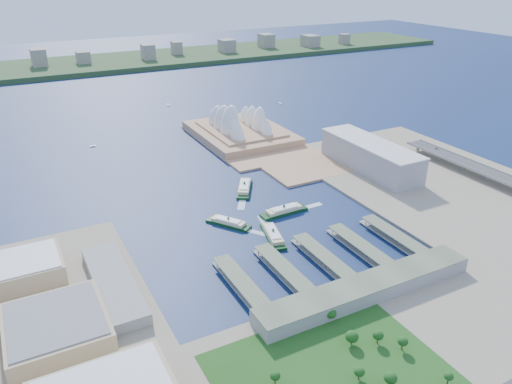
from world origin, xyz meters
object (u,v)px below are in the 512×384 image
opera_house (240,118)px  ferry_b (244,186)px  toaster_building (370,156)px  ferry_c (273,233)px  ferry_d (284,209)px  car_c (437,149)px  ferry_a (228,221)px

opera_house → ferry_b: bearing=-114.9°
toaster_building → ferry_c: 220.86m
ferry_c → toaster_building: bearing=-140.9°
toaster_building → ferry_d: (-162.32, -54.02, -15.35)m
ferry_d → car_c: size_ratio=11.65×
ferry_a → toaster_building: bearing=-22.2°
opera_house → ferry_a: (-137.20, -249.69, -27.38)m
car_c → opera_house: bearing=133.4°
car_c → ferry_c: bearing=-164.7°
ferry_b → car_c: 283.95m
ferry_c → car_c: car_c is taller
ferry_c → car_c: (308.00, 84.42, 10.50)m
toaster_building → ferry_b: (-173.07, 20.87, -15.13)m
ferry_d → ferry_b: bearing=6.1°
toaster_building → ferry_a: size_ratio=3.17×
opera_house → ferry_c: size_ratio=3.39×
opera_house → ferry_a: opera_house is taller
ferry_b → ferry_c: size_ratio=1.07×
opera_house → ferry_a: bearing=-118.8°
ferry_a → ferry_d: ferry_d is taller
ferry_b → ferry_c: bearing=-71.4°
toaster_building → ferry_b: 174.98m
ferry_a → ferry_d: size_ratio=0.90×
ferry_a → ferry_c: 53.00m
toaster_building → ferry_c: toaster_building is taller
ferry_c → ferry_a: bearing=-44.2°
ferry_b → toaster_building: bearing=24.3°
ferry_a → ferry_b: 88.93m
opera_house → toaster_building: bearing=-65.8°
ferry_a → ferry_c: (28.20, -44.87, 0.40)m
ferry_a → ferry_d: 65.03m
opera_house → ferry_d: (-72.32, -254.02, -26.85)m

